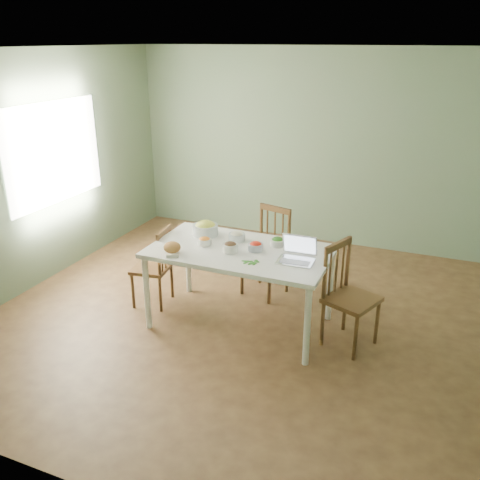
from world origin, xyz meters
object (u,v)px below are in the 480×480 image
at_px(chair_far, 265,253).
at_px(laptop, 296,251).
at_px(bread_boule, 172,247).
at_px(dining_table, 240,287).
at_px(chair_right, 352,297).
at_px(bowl_squash, 205,228).
at_px(chair_left, 151,266).

distance_m(chair_far, laptop, 1.11).
height_order(chair_far, bread_boule, chair_far).
height_order(dining_table, bread_boule, bread_boule).
distance_m(chair_right, bowl_squash, 1.68).
bearing_deg(dining_table, chair_left, 177.75).
bearing_deg(laptop, bread_boule, -170.83).
bearing_deg(chair_left, laptop, 77.07).
xyz_separation_m(dining_table, chair_far, (-0.00, 0.74, 0.09)).
height_order(chair_far, chair_left, chair_far).
xyz_separation_m(chair_right, laptop, (-0.53, -0.13, 0.44)).
bearing_deg(bread_boule, dining_table, 29.30).
bearing_deg(bowl_squash, chair_far, 46.49).
distance_m(chair_left, bowl_squash, 0.77).
bearing_deg(chair_left, bread_boule, 44.81).
height_order(chair_far, chair_right, chair_right).
xyz_separation_m(chair_right, bowl_squash, (-1.62, 0.18, 0.40)).
bearing_deg(chair_right, bread_boule, 123.30).
bearing_deg(dining_table, chair_far, 90.05).
distance_m(dining_table, chair_left, 1.08).
distance_m(chair_right, laptop, 0.70).
distance_m(chair_far, chair_right, 1.33).
bearing_deg(chair_right, chair_left, 111.15).
xyz_separation_m(chair_left, bread_boule, (0.49, -0.37, 0.44)).
height_order(dining_table, laptop, laptop).
relative_size(bread_boule, bowl_squash, 0.63).
distance_m(chair_far, bread_boule, 1.27).
bearing_deg(laptop, dining_table, 169.43).
height_order(chair_far, bowl_squash, chair_far).
bearing_deg(laptop, chair_far, 123.46).
relative_size(dining_table, chair_left, 1.98).
xyz_separation_m(bowl_squash, laptop, (1.09, -0.31, 0.04)).
relative_size(chair_left, chair_right, 0.88).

